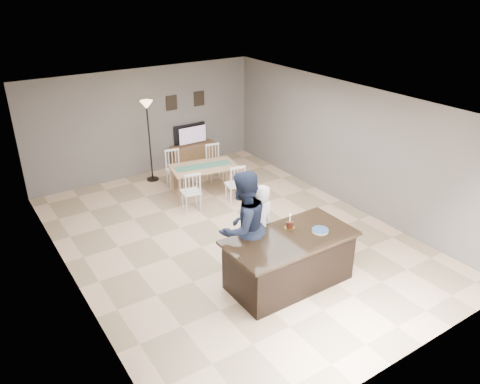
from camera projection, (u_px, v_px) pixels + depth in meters
floor at (231, 237)px, 9.28m from camera, size 8.00×8.00×0.00m
room_shell at (230, 158)px, 8.57m from camera, size 8.00×8.00×8.00m
kitchen_island at (289, 260)px, 7.73m from camera, size 2.15×1.10×0.90m
tv_console at (193, 155)px, 12.60m from camera, size 1.20×0.40×0.60m
television at (191, 134)px, 12.41m from camera, size 0.91×0.12×0.53m
tv_screen_glow at (193, 135)px, 12.35m from camera, size 0.78×0.00×0.78m
picture_frames at (186, 101)px, 12.11m from camera, size 1.10×0.02×0.38m
doorway at (121, 300)px, 5.52m from camera, size 0.00×2.10×2.65m
woman at (258, 230)px, 7.86m from camera, size 0.63×0.43×1.67m
man at (243, 227)px, 7.64m from camera, size 1.07×0.90×1.97m
birthday_cake at (290, 224)px, 7.78m from camera, size 0.17×0.17×0.26m
plate_stack at (320, 230)px, 7.68m from camera, size 0.27×0.27×0.04m
dining_table at (204, 171)px, 10.85m from camera, size 1.72×1.93×0.92m
floor_lamp at (148, 119)px, 11.18m from camera, size 0.30×0.30×2.03m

